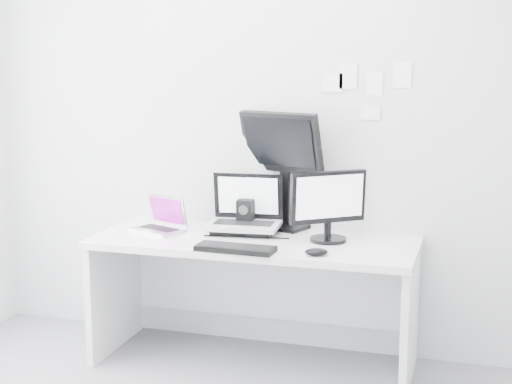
# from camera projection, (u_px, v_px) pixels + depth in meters

# --- Properties ---
(back_wall) EXTENTS (3.60, 0.00, 3.60)m
(back_wall) POSITION_uv_depth(u_px,v_px,m) (271.00, 122.00, 4.44)
(back_wall) COLOR silver
(back_wall) RESTS_ON ground
(desk) EXTENTS (1.80, 0.70, 0.73)m
(desk) POSITION_uv_depth(u_px,v_px,m) (254.00, 302.00, 4.28)
(desk) COLOR silver
(desk) RESTS_ON ground
(macbook) EXTENTS (0.35, 0.31, 0.21)m
(macbook) POSITION_uv_depth(u_px,v_px,m) (157.00, 214.00, 4.38)
(macbook) COLOR #BDBCC1
(macbook) RESTS_ON desk
(speaker) EXTENTS (0.11, 0.11, 0.18)m
(speaker) POSITION_uv_depth(u_px,v_px,m) (246.00, 215.00, 4.43)
(speaker) COLOR black
(speaker) RESTS_ON desk
(dell_laptop) EXTENTS (0.44, 0.35, 0.34)m
(dell_laptop) POSITION_uv_depth(u_px,v_px,m) (243.00, 204.00, 4.32)
(dell_laptop) COLOR #B0B2B8
(dell_laptop) RESTS_ON desk
(rear_monitor) EXTENTS (0.55, 0.36, 0.71)m
(rear_monitor) POSITION_uv_depth(u_px,v_px,m) (283.00, 169.00, 4.42)
(rear_monitor) COLOR black
(rear_monitor) RESTS_ON desk
(samsung_monitor) EXTENTS (0.47, 0.43, 0.40)m
(samsung_monitor) POSITION_uv_depth(u_px,v_px,m) (329.00, 205.00, 4.13)
(samsung_monitor) COLOR black
(samsung_monitor) RESTS_ON desk
(keyboard) EXTENTS (0.42, 0.16, 0.03)m
(keyboard) POSITION_uv_depth(u_px,v_px,m) (235.00, 249.00, 3.95)
(keyboard) COLOR black
(keyboard) RESTS_ON desk
(mouse) EXTENTS (0.14, 0.11, 0.04)m
(mouse) POSITION_uv_depth(u_px,v_px,m) (316.00, 252.00, 3.86)
(mouse) COLOR black
(mouse) RESTS_ON desk
(wall_note_0) EXTENTS (0.10, 0.00, 0.14)m
(wall_note_0) POSITION_uv_depth(u_px,v_px,m) (348.00, 76.00, 4.26)
(wall_note_0) COLOR white
(wall_note_0) RESTS_ON back_wall
(wall_note_1) EXTENTS (0.09, 0.00, 0.13)m
(wall_note_1) POSITION_uv_depth(u_px,v_px,m) (375.00, 84.00, 4.22)
(wall_note_1) COLOR white
(wall_note_1) RESTS_ON back_wall
(wall_note_2) EXTENTS (0.10, 0.00, 0.14)m
(wall_note_2) POSITION_uv_depth(u_px,v_px,m) (402.00, 75.00, 4.17)
(wall_note_2) COLOR white
(wall_note_2) RESTS_ON back_wall
(wall_note_3) EXTENTS (0.11, 0.00, 0.08)m
(wall_note_3) POSITION_uv_depth(u_px,v_px,m) (370.00, 112.00, 4.25)
(wall_note_3) COLOR white
(wall_note_3) RESTS_ON back_wall
(wall_note_4) EXTENTS (0.11, 0.00, 0.11)m
(wall_note_4) POSITION_uv_depth(u_px,v_px,m) (333.00, 83.00, 4.29)
(wall_note_4) COLOR white
(wall_note_4) RESTS_ON back_wall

